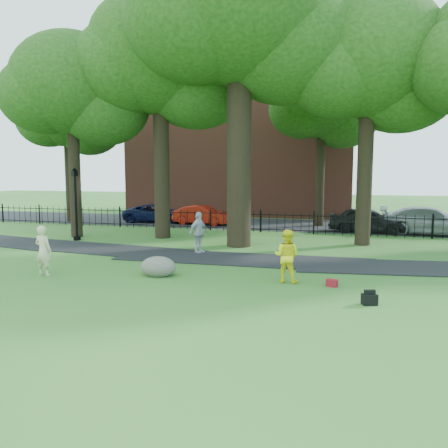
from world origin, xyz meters
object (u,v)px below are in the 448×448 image
(man, at_px, (287,256))
(lamppost, at_px, (76,205))
(big_tree, at_px, (243,17))
(boulder, at_px, (158,265))
(red_sedan, at_px, (202,215))
(woman, at_px, (43,250))

(man, relative_size, lamppost, 0.45)
(big_tree, height_order, boulder, big_tree)
(red_sedan, bearing_deg, lamppost, 158.93)
(big_tree, bearing_deg, man, -64.67)
(woman, distance_m, red_sedan, 15.04)
(lamppost, bearing_deg, woman, -42.07)
(big_tree, distance_m, woman, 12.94)
(lamppost, relative_size, red_sedan, 0.94)
(big_tree, xyz_separation_m, red_sedan, (-4.53, 7.47, -9.51))
(man, distance_m, boulder, 4.20)
(lamppost, bearing_deg, man, -5.47)
(man, bearing_deg, red_sedan, -52.79)
(boulder, relative_size, lamppost, 0.33)
(woman, relative_size, man, 1.01)
(lamppost, bearing_deg, red_sedan, 85.22)
(big_tree, distance_m, boulder, 11.84)
(boulder, xyz_separation_m, lamppost, (-7.19, 5.90, 1.43))
(big_tree, relative_size, woman, 8.66)
(big_tree, xyz_separation_m, boulder, (-1.21, -6.55, -9.79))
(boulder, bearing_deg, woman, -164.35)
(man, xyz_separation_m, lamppost, (-11.35, 5.58, 0.96))
(woman, xyz_separation_m, man, (7.79, 1.34, -0.01))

